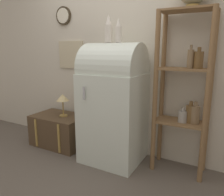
# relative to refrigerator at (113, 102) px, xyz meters

# --- Properties ---
(ground_plane) EXTENTS (12.00, 12.00, 0.00)m
(ground_plane) POSITION_rel_refrigerator_xyz_m (0.00, -0.25, -0.73)
(ground_plane) COLOR #60564C
(wall_back) EXTENTS (7.00, 0.09, 2.70)m
(wall_back) POSITION_rel_refrigerator_xyz_m (-0.01, 0.32, 0.62)
(wall_back) COLOR beige
(wall_back) RESTS_ON ground_plane
(refrigerator) EXTENTS (0.68, 0.63, 1.40)m
(refrigerator) POSITION_rel_refrigerator_xyz_m (0.00, 0.00, 0.00)
(refrigerator) COLOR silver
(refrigerator) RESTS_ON ground_plane
(suitcase_trunk) EXTENTS (0.74, 0.50, 0.43)m
(suitcase_trunk) POSITION_rel_refrigerator_xyz_m (-0.87, 0.02, -0.51)
(suitcase_trunk) COLOR brown
(suitcase_trunk) RESTS_ON ground_plane
(shelf_unit) EXTENTS (0.56, 0.30, 1.71)m
(shelf_unit) POSITION_rel_refrigerator_xyz_m (0.78, 0.13, 0.20)
(shelf_unit) COLOR olive
(shelf_unit) RESTS_ON ground_plane
(vase_left) EXTENTS (0.08, 0.08, 0.30)m
(vase_left) POSITION_rel_refrigerator_xyz_m (-0.06, -0.01, 0.81)
(vase_left) COLOR silver
(vase_left) RESTS_ON refrigerator
(vase_center) EXTENTS (0.07, 0.07, 0.26)m
(vase_center) POSITION_rel_refrigerator_xyz_m (0.06, 0.00, 0.80)
(vase_center) COLOR silver
(vase_center) RESTS_ON refrigerator
(desk_lamp) EXTENTS (0.17, 0.17, 0.31)m
(desk_lamp) POSITION_rel_refrigerator_xyz_m (-0.80, 0.02, -0.06)
(desk_lamp) COLOR #AD8942
(desk_lamp) RESTS_ON suitcase_trunk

